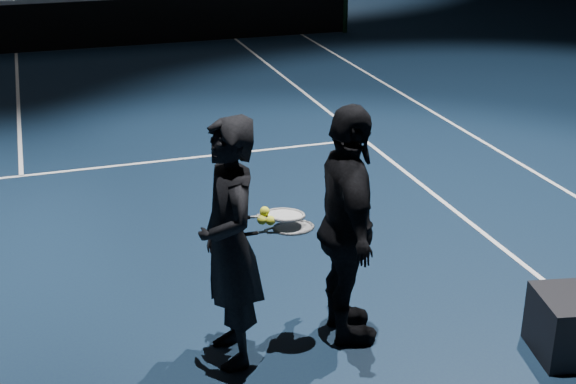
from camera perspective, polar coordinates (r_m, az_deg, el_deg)
The scene contains 10 objects.
floor at distance 15.53m, azimuth -18.77°, elevation 9.28°, with size 36.00×36.00×0.00m, color #0D1A31.
court_lines at distance 15.53m, azimuth -18.77°, elevation 9.29°, with size 10.98×23.78×0.01m, color white, non-canonical shape.
net_post_right at distance 16.60m, azimuth 4.11°, elevation 13.12°, with size 0.10×0.10×1.10m, color black.
net_mesh at distance 15.44m, azimuth -18.98°, elevation 10.90°, with size 12.80×0.02×0.86m, color black.
net_tape at distance 15.36m, azimuth -19.20°, elevation 12.59°, with size 12.80×0.03×0.07m, color white.
player_a at distance 5.36m, azimuth -4.17°, elevation -3.69°, with size 0.64×0.42×1.76m, color black.
player_b at distance 5.60m, azimuth 4.27°, elevation -2.47°, with size 1.03×0.43×1.76m, color black.
racket_lower at distance 5.45m, azimuth 0.40°, elevation -2.55°, with size 0.68×0.22×0.03m, color black, non-canonical shape.
racket_upper at distance 5.44m, azimuth -0.24°, elevation -1.64°, with size 0.68×0.22×0.03m, color black, non-canonical shape.
tennis_balls at distance 5.36m, azimuth -1.59°, elevation -1.83°, with size 0.12×0.10×0.12m, color gold, non-canonical shape.
Camera 1 is at (0.27, -15.19, 3.24)m, focal length 50.00 mm.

